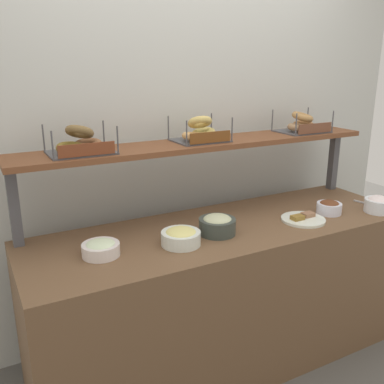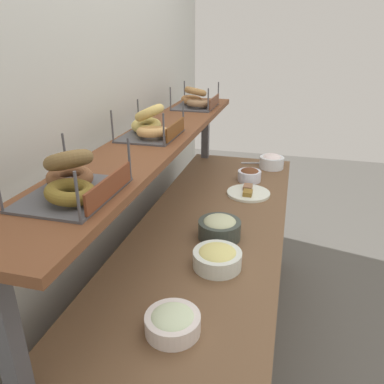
# 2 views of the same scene
# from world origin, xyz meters

# --- Properties ---
(ground_plane) EXTENTS (8.00, 8.00, 0.00)m
(ground_plane) POSITION_xyz_m (0.00, 0.00, 0.00)
(ground_plane) COLOR #595651
(back_wall) EXTENTS (3.41, 0.06, 2.40)m
(back_wall) POSITION_xyz_m (0.00, 0.55, 1.20)
(back_wall) COLOR beige
(back_wall) RESTS_ON ground_plane
(deli_counter) EXTENTS (2.21, 0.70, 0.85)m
(deli_counter) POSITION_xyz_m (0.00, 0.00, 0.42)
(deli_counter) COLOR brown
(deli_counter) RESTS_ON ground_plane
(shelf_riser_left) EXTENTS (0.05, 0.05, 0.40)m
(shelf_riser_left) POSITION_xyz_m (-1.05, 0.27, 1.05)
(shelf_riser_left) COLOR #4C4C51
(shelf_riser_left) RESTS_ON deli_counter
(shelf_riser_right) EXTENTS (0.05, 0.05, 0.40)m
(shelf_riser_right) POSITION_xyz_m (1.05, 0.27, 1.05)
(shelf_riser_right) COLOR #4C4C51
(shelf_riser_right) RESTS_ON deli_counter
(upper_shelf) EXTENTS (2.17, 0.32, 0.03)m
(upper_shelf) POSITION_xyz_m (0.00, 0.27, 1.26)
(upper_shelf) COLOR brown
(upper_shelf) RESTS_ON shelf_riser_left
(bowl_cream_cheese) EXTENTS (0.17, 0.17, 0.10)m
(bowl_cream_cheese) POSITION_xyz_m (0.93, -0.23, 0.90)
(bowl_cream_cheese) COLOR white
(bowl_cream_cheese) RESTS_ON deli_counter
(bowl_chocolate_spread) EXTENTS (0.15, 0.15, 0.08)m
(bowl_chocolate_spread) POSITION_xyz_m (0.65, -0.11, 0.89)
(bowl_chocolate_spread) COLOR white
(bowl_chocolate_spread) RESTS_ON deli_counter
(bowl_tuna_salad) EXTENTS (0.19, 0.19, 0.11)m
(bowl_tuna_salad) POSITION_xyz_m (-0.10, -0.06, 0.90)
(bowl_tuna_salad) COLOR #3A423C
(bowl_tuna_salad) RESTS_ON deli_counter
(bowl_egg_salad) EXTENTS (0.20, 0.20, 0.09)m
(bowl_egg_salad) POSITION_xyz_m (-0.34, -0.10, 0.89)
(bowl_egg_salad) COLOR white
(bowl_egg_salad) RESTS_ON deli_counter
(bowl_scallion_spread) EXTENTS (0.18, 0.18, 0.08)m
(bowl_scallion_spread) POSITION_xyz_m (-0.72, -0.03, 0.89)
(bowl_scallion_spread) COLOR white
(bowl_scallion_spread) RESTS_ON deli_counter
(serving_plate_white) EXTENTS (0.25, 0.25, 0.04)m
(serving_plate_white) POSITION_xyz_m (0.43, -0.13, 0.86)
(serving_plate_white) COLOR white
(serving_plate_white) RESTS_ON deli_counter
(serving_spoon_near_plate) EXTENTS (0.07, 0.17, 0.01)m
(serving_spoon_near_plate) POSITION_xyz_m (0.99, -0.13, 0.86)
(serving_spoon_near_plate) COLOR #B7B7BC
(serving_spoon_near_plate) RESTS_ON deli_counter
(bagel_basket_cinnamon_raisin) EXTENTS (0.32, 0.26, 0.16)m
(bagel_basket_cinnamon_raisin) POSITION_xyz_m (-0.71, 0.26, 1.33)
(bagel_basket_cinnamon_raisin) COLOR #4C4C51
(bagel_basket_cinnamon_raisin) RESTS_ON upper_shelf
(bagel_basket_plain) EXTENTS (0.30, 0.24, 0.16)m
(bagel_basket_plain) POSITION_xyz_m (-0.02, 0.28, 1.33)
(bagel_basket_plain) COLOR #4C4C51
(bagel_basket_plain) RESTS_ON upper_shelf
(bagel_basket_everything) EXTENTS (0.31, 0.25, 0.14)m
(bagel_basket_everything) POSITION_xyz_m (0.73, 0.26, 1.33)
(bagel_basket_everything) COLOR #4C4C51
(bagel_basket_everything) RESTS_ON upper_shelf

